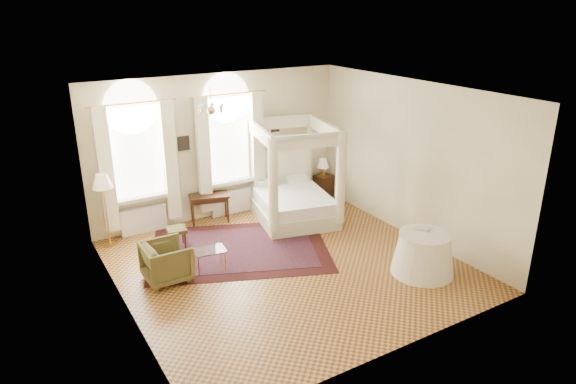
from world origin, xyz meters
name	(u,v)px	position (x,y,z in m)	size (l,w,h in m)	color
ground	(287,265)	(0.00, 0.00, 0.00)	(6.00, 6.00, 0.00)	#AD7732
room_walls	(287,167)	(0.00, 0.00, 1.98)	(6.00, 6.00, 6.00)	#FFEAC2
window_left	(138,168)	(-1.90, 2.87, 1.49)	(1.62, 0.27, 3.29)	white
window_right	(230,154)	(0.20, 2.87, 1.49)	(1.62, 0.27, 3.29)	white
chandelier	(211,109)	(-0.90, 1.20, 2.91)	(0.51, 0.45, 0.50)	gold
wall_pictures	(223,136)	(0.09, 2.97, 1.89)	(2.54, 0.03, 0.39)	black
canopy_bed	(293,198)	(1.29, 1.89, 0.51)	(2.07, 2.36, 2.23)	beige
nightstand	(323,186)	(2.70, 2.70, 0.29)	(0.41, 0.37, 0.59)	#361F0E
nightstand_lamp	(323,164)	(2.71, 2.75, 0.87)	(0.29, 0.29, 0.43)	gold
writing_desk	(209,199)	(-0.44, 2.70, 0.57)	(0.98, 0.68, 0.66)	#361F0E
laptop	(200,194)	(-0.62, 2.79, 0.68)	(0.34, 0.22, 0.03)	black
stool	(177,231)	(-1.53, 1.82, 0.36)	(0.43, 0.43, 0.43)	#463D1E
armchair	(167,262)	(-2.13, 0.65, 0.36)	(0.77, 0.80, 0.72)	#4A4220
coffee_table	(209,252)	(-1.31, 0.63, 0.36)	(0.64, 0.49, 0.40)	silver
floor_lamp	(102,185)	(-2.70, 2.64, 1.32)	(0.40, 0.40, 1.55)	gold
oriental_rug	(240,249)	(-0.48, 1.08, 0.01)	(4.25, 3.71, 0.01)	#380D0E
side_table	(423,254)	(2.01, -1.53, 0.39)	(1.15, 1.15, 0.79)	beige
book	(421,230)	(2.05, -1.39, 0.80)	(0.19, 0.26, 0.02)	black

